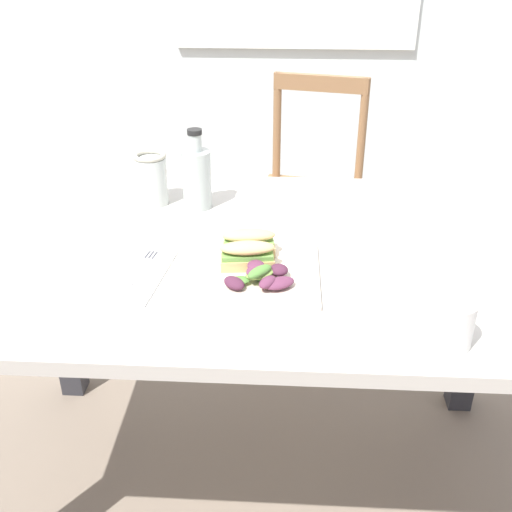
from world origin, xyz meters
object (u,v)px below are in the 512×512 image
plate_lunch (255,272)px  cup_extra_side (451,323)px  mason_jar_iced_tea (152,181)px  sandwich_half_back (249,242)px  sandwich_half_front (247,254)px  fork_on_napkin (141,269)px  dining_table (258,293)px  bottle_cold_brew (197,181)px  chair_wooden_far (309,193)px

plate_lunch → cup_extra_side: size_ratio=3.08×
mason_jar_iced_tea → sandwich_half_back: bearing=-46.5°
sandwich_half_front → fork_on_napkin: (-0.22, -0.01, -0.03)m
sandwich_half_back → mason_jar_iced_tea: 0.38m
sandwich_half_back → mason_jar_iced_tea: mason_jar_iced_tea is taller
dining_table → cup_extra_side: cup_extra_side is taller
sandwich_half_back → cup_extra_side: size_ratio=1.37×
dining_table → fork_on_napkin: (-0.23, -0.12, 0.13)m
bottle_cold_brew → mason_jar_iced_tea: size_ratio=1.51×
cup_extra_side → mason_jar_iced_tea: bearing=137.9°
plate_lunch → mason_jar_iced_tea: 0.44m
plate_lunch → cup_extra_side: bearing=-32.1°
chair_wooden_far → cup_extra_side: 1.39m
sandwich_half_back → bottle_cold_brew: bottle_cold_brew is taller
sandwich_half_front → mason_jar_iced_tea: (-0.26, 0.33, 0.02)m
dining_table → plate_lunch: plate_lunch is taller
sandwich_half_front → sandwich_half_back: (-0.00, 0.06, 0.00)m
cup_extra_side → chair_wooden_far: bearing=98.1°
sandwich_half_front → sandwich_half_back: 0.06m
fork_on_napkin → mason_jar_iced_tea: size_ratio=1.42×
dining_table → mason_jar_iced_tea: 0.40m
bottle_cold_brew → cup_extra_side: size_ratio=2.37×
dining_table → chair_wooden_far: bearing=81.8°
sandwich_half_front → bottle_cold_brew: 0.35m
sandwich_half_front → bottle_cold_brew: size_ratio=0.58×
dining_table → sandwich_half_front: size_ratio=12.17×
chair_wooden_far → bottle_cold_brew: size_ratio=4.40×
sandwich_half_back → cup_extra_side: (0.35, -0.28, 0.00)m
chair_wooden_far → bottle_cold_brew: (-0.31, -0.80, 0.36)m
plate_lunch → bottle_cold_brew: bottle_cold_brew is taller
chair_wooden_far → dining_table: bearing=-98.2°
sandwich_half_back → fork_on_napkin: (-0.22, -0.07, -0.03)m
plate_lunch → sandwich_half_back: sandwich_half_back is taller
chair_wooden_far → fork_on_napkin: 1.23m
dining_table → fork_on_napkin: fork_on_napkin is taller
sandwich_half_front → cup_extra_side: size_ratio=1.37×
fork_on_napkin → cup_extra_side: (0.57, -0.21, 0.04)m
dining_table → chair_wooden_far: size_ratio=1.60×
dining_table → fork_on_napkin: 0.29m
chair_wooden_far → cup_extra_side: size_ratio=10.41×
bottle_cold_brew → cup_extra_side: 0.73m
chair_wooden_far → sandwich_half_back: chair_wooden_far is taller
bottle_cold_brew → sandwich_half_back: bearing=-60.9°
bottle_cold_brew → cup_extra_side: bottle_cold_brew is taller
mason_jar_iced_tea → fork_on_napkin: bearing=-82.4°
mason_jar_iced_tea → chair_wooden_far: bearing=61.8°
chair_wooden_far → cup_extra_side: (0.19, -1.34, 0.33)m
plate_lunch → fork_on_napkin: (-0.23, -0.00, 0.00)m
fork_on_napkin → bottle_cold_brew: bearing=78.0°
sandwich_half_back → bottle_cold_brew: (-0.14, 0.26, 0.03)m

